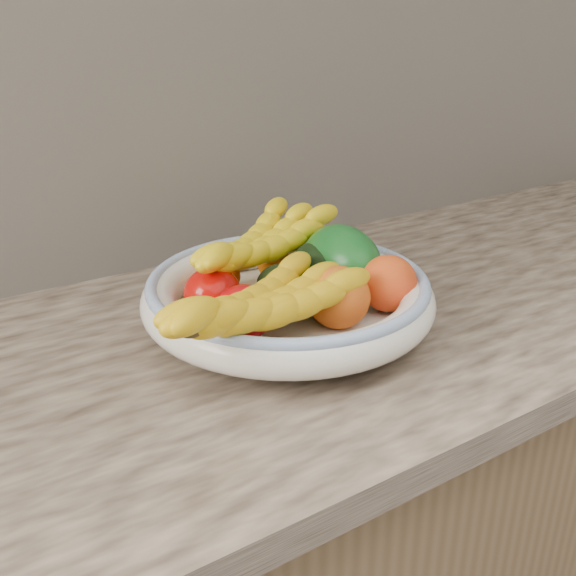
% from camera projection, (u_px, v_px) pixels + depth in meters
% --- Properties ---
extents(kitchen_counter, '(2.44, 0.66, 1.40)m').
position_uv_depth(kitchen_counter, '(280.00, 556.00, 1.07)').
color(kitchen_counter, brown).
rests_on(kitchen_counter, ground).
extents(fruit_bowl, '(0.39, 0.39, 0.08)m').
position_uv_depth(fruit_bowl, '(288.00, 296.00, 0.86)').
color(fruit_bowl, white).
rests_on(fruit_bowl, kitchen_counter).
extents(clementine_back_left, '(0.07, 0.07, 0.05)m').
position_uv_depth(clementine_back_left, '(221.00, 276.00, 0.91)').
color(clementine_back_left, '#F75905').
rests_on(clementine_back_left, fruit_bowl).
extents(clementine_back_right, '(0.06, 0.06, 0.05)m').
position_uv_depth(clementine_back_right, '(275.00, 264.00, 0.95)').
color(clementine_back_right, orange).
rests_on(clementine_back_right, fruit_bowl).
extents(tomato_left, '(0.08, 0.08, 0.07)m').
position_uv_depth(tomato_left, '(212.00, 293.00, 0.83)').
color(tomato_left, '#BA0A05').
rests_on(tomato_left, fruit_bowl).
extents(tomato_near_left, '(0.10, 0.10, 0.07)m').
position_uv_depth(tomato_near_left, '(244.00, 312.00, 0.78)').
color(tomato_near_left, '#BA060C').
rests_on(tomato_near_left, fruit_bowl).
extents(avocado_center, '(0.10, 0.11, 0.06)m').
position_uv_depth(avocado_center, '(288.00, 287.00, 0.85)').
color(avocado_center, black).
rests_on(avocado_center, fruit_bowl).
extents(avocado_right, '(0.10, 0.12, 0.07)m').
position_uv_depth(avocado_right, '(317.00, 269.00, 0.91)').
color(avocado_right, black).
rests_on(avocado_right, fruit_bowl).
extents(green_mango, '(0.12, 0.14, 0.12)m').
position_uv_depth(green_mango, '(342.00, 260.00, 0.90)').
color(green_mango, '#0E4F18').
rests_on(green_mango, fruit_bowl).
extents(peach_front, '(0.09, 0.09, 0.08)m').
position_uv_depth(peach_front, '(339.00, 297.00, 0.81)').
color(peach_front, orange).
rests_on(peach_front, fruit_bowl).
extents(peach_right, '(0.08, 0.08, 0.08)m').
position_uv_depth(peach_right, '(388.00, 283.00, 0.85)').
color(peach_right, orange).
rests_on(peach_right, fruit_bowl).
extents(banana_bunch_back, '(0.33, 0.25, 0.09)m').
position_uv_depth(banana_bunch_back, '(261.00, 249.00, 0.91)').
color(banana_bunch_back, yellow).
rests_on(banana_bunch_back, fruit_bowl).
extents(banana_bunch_front, '(0.33, 0.21, 0.09)m').
position_uv_depth(banana_bunch_front, '(263.00, 311.00, 0.74)').
color(banana_bunch_front, yellow).
rests_on(banana_bunch_front, fruit_bowl).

